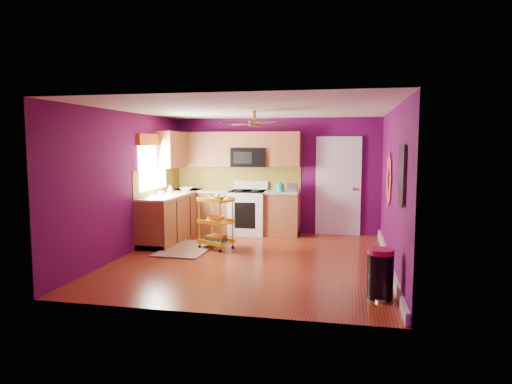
# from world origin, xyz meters

# --- Properties ---
(ground) EXTENTS (5.00, 5.00, 0.00)m
(ground) POSITION_xyz_m (0.00, 0.00, 0.00)
(ground) COLOR maroon
(ground) RESTS_ON ground
(room_envelope) EXTENTS (4.54, 5.04, 2.52)m
(room_envelope) POSITION_xyz_m (0.03, 0.00, 1.63)
(room_envelope) COLOR #54094B
(room_envelope) RESTS_ON ground
(lower_cabinets) EXTENTS (2.81, 2.31, 0.94)m
(lower_cabinets) POSITION_xyz_m (-1.35, 1.82, 0.43)
(lower_cabinets) COLOR brown
(lower_cabinets) RESTS_ON ground
(electric_range) EXTENTS (0.76, 0.66, 1.13)m
(electric_range) POSITION_xyz_m (-0.55, 2.17, 0.48)
(electric_range) COLOR white
(electric_range) RESTS_ON ground
(upper_cabinetry) EXTENTS (2.80, 2.30, 1.26)m
(upper_cabinetry) POSITION_xyz_m (-1.24, 2.17, 1.80)
(upper_cabinetry) COLOR brown
(upper_cabinetry) RESTS_ON ground
(left_window) EXTENTS (0.08, 1.35, 1.08)m
(left_window) POSITION_xyz_m (-2.22, 1.05, 1.74)
(left_window) COLOR white
(left_window) RESTS_ON ground
(panel_door) EXTENTS (0.95, 0.11, 2.15)m
(panel_door) POSITION_xyz_m (1.35, 2.47, 1.02)
(panel_door) COLOR white
(panel_door) RESTS_ON ground
(right_wall_art) EXTENTS (0.04, 2.74, 1.04)m
(right_wall_art) POSITION_xyz_m (2.23, -0.34, 1.44)
(right_wall_art) COLOR black
(right_wall_art) RESTS_ON ground
(ceiling_fan) EXTENTS (1.01, 1.01, 0.26)m
(ceiling_fan) POSITION_xyz_m (0.00, 0.20, 2.29)
(ceiling_fan) COLOR #BF8C3F
(ceiling_fan) RESTS_ON ground
(shag_rug) EXTENTS (0.88, 1.41, 0.02)m
(shag_rug) POSITION_xyz_m (-1.34, 0.50, 0.01)
(shag_rug) COLOR black
(shag_rug) RESTS_ON ground
(rolling_cart) EXTENTS (0.70, 0.62, 1.04)m
(rolling_cart) POSITION_xyz_m (-0.82, 0.65, 0.53)
(rolling_cart) COLOR yellow
(rolling_cart) RESTS_ON ground
(trash_can) EXTENTS (0.44, 0.44, 0.63)m
(trash_can) POSITION_xyz_m (1.99, -1.55, 0.31)
(trash_can) COLOR black
(trash_can) RESTS_ON ground
(teal_kettle) EXTENTS (0.18, 0.18, 0.21)m
(teal_kettle) POSITION_xyz_m (0.15, 2.16, 1.02)
(teal_kettle) COLOR #169EA7
(teal_kettle) RESTS_ON lower_cabinets
(toaster) EXTENTS (0.22, 0.15, 0.18)m
(toaster) POSITION_xyz_m (0.40, 2.21, 1.03)
(toaster) COLOR beige
(toaster) RESTS_ON lower_cabinets
(soap_bottle_a) EXTENTS (0.08, 0.08, 0.18)m
(soap_bottle_a) POSITION_xyz_m (-1.91, 1.13, 1.03)
(soap_bottle_a) COLOR #EA3F72
(soap_bottle_a) RESTS_ON lower_cabinets
(soap_bottle_b) EXTENTS (0.12, 0.12, 0.15)m
(soap_bottle_b) POSITION_xyz_m (-2.02, 1.43, 1.02)
(soap_bottle_b) COLOR white
(soap_bottle_b) RESTS_ON lower_cabinets
(counter_dish) EXTENTS (0.29, 0.29, 0.07)m
(counter_dish) POSITION_xyz_m (-1.86, 1.93, 0.98)
(counter_dish) COLOR white
(counter_dish) RESTS_ON lower_cabinets
(counter_cup) EXTENTS (0.11, 0.11, 0.09)m
(counter_cup) POSITION_xyz_m (-2.00, 0.91, 0.98)
(counter_cup) COLOR white
(counter_cup) RESTS_ON lower_cabinets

